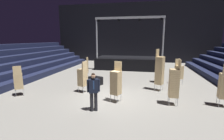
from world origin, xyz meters
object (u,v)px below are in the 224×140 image
at_px(chair_stack_rear_left, 85,68).
at_px(man_with_tie, 94,90).
at_px(chair_stack_front_left, 174,83).
at_px(chair_stack_aisle_left, 18,81).
at_px(equipment_road_case, 96,81).
at_px(chair_stack_mid_right, 179,72).
at_px(chair_stack_mid_left, 160,69).
at_px(chair_stack_rear_centre, 116,82).
at_px(stage_riser, 130,62).
at_px(chair_stack_front_right, 160,70).
at_px(chair_stack_rear_right, 83,77).

bearing_deg(chair_stack_rear_left, man_with_tie, -161.22).
height_order(chair_stack_front_left, chair_stack_aisle_left, chair_stack_front_left).
relative_size(chair_stack_aisle_left, equipment_road_case, 1.90).
height_order(chair_stack_front_left, chair_stack_mid_right, chair_stack_front_left).
height_order(chair_stack_mid_left, chair_stack_rear_centre, chair_stack_rear_centre).
xyz_separation_m(chair_stack_front_left, chair_stack_rear_centre, (-2.78, -0.15, -0.08)).
distance_m(man_with_tie, chair_stack_rear_left, 6.51).
relative_size(chair_stack_rear_centre, chair_stack_aisle_left, 1.20).
xyz_separation_m(chair_stack_rear_left, equipment_road_case, (1.42, -1.79, -0.58)).
xyz_separation_m(stage_riser, chair_stack_front_left, (3.02, -9.69, 0.44)).
distance_m(chair_stack_front_right, chair_stack_rear_right, 4.67).
height_order(chair_stack_mid_right, chair_stack_rear_right, chair_stack_rear_right).
xyz_separation_m(chair_stack_rear_left, chair_stack_aisle_left, (-2.14, -4.83, 0.00)).
height_order(chair_stack_front_left, chair_stack_mid_left, chair_stack_front_left).
bearing_deg(chair_stack_mid_right, stage_riser, -93.66).
bearing_deg(chair_stack_front_left, chair_stack_mid_left, 4.61).
relative_size(man_with_tie, chair_stack_rear_left, 1.01).
bearing_deg(chair_stack_front_left, chair_stack_front_right, 13.00).
height_order(stage_riser, chair_stack_rear_right, stage_riser).
bearing_deg(chair_stack_front_right, chair_stack_front_left, 38.29).
bearing_deg(chair_stack_front_right, equipment_road_case, -71.74).
height_order(chair_stack_rear_right, chair_stack_rear_centre, chair_stack_rear_centre).
bearing_deg(chair_stack_mid_left, chair_stack_rear_right, -159.52).
bearing_deg(chair_stack_rear_left, stage_riser, -36.22).
distance_m(stage_riser, chair_stack_mid_right, 7.00).
xyz_separation_m(man_with_tie, chair_stack_mid_left, (3.22, 5.61, 0.01)).
xyz_separation_m(chair_stack_mid_left, chair_stack_aisle_left, (-7.98, -4.48, -0.13)).
relative_size(stage_riser, chair_stack_rear_right, 3.70).
bearing_deg(man_with_tie, chair_stack_rear_left, -89.13).
bearing_deg(man_with_tie, chair_stack_mid_left, -142.65).
height_order(chair_stack_mid_right, equipment_road_case, chair_stack_mid_right).
xyz_separation_m(chair_stack_front_left, chair_stack_rear_left, (-6.16, 4.54, -0.25)).
bearing_deg(chair_stack_front_left, chair_stack_rear_left, 53.81).
bearing_deg(chair_stack_rear_left, equipment_road_case, -146.49).
height_order(chair_stack_mid_left, chair_stack_rear_right, chair_stack_mid_left).
bearing_deg(chair_stack_rear_left, chair_stack_front_right, -117.23).
xyz_separation_m(chair_stack_mid_left, chair_stack_rear_centre, (-2.46, -4.35, 0.04)).
bearing_deg(chair_stack_mid_right, chair_stack_front_right, 11.51).
bearing_deg(chair_stack_mid_left, chair_stack_mid_right, -25.70).
height_order(chair_stack_rear_left, chair_stack_aisle_left, same).
bearing_deg(chair_stack_front_right, chair_stack_aisle_left, -46.75).
xyz_separation_m(chair_stack_rear_right, chair_stack_rear_centre, (2.21, -1.12, 0.08)).
bearing_deg(chair_stack_aisle_left, chair_stack_mid_left, -11.15).
height_order(chair_stack_mid_right, chair_stack_rear_centre, chair_stack_rear_centre).
xyz_separation_m(chair_stack_rear_centre, equipment_road_case, (-1.96, 2.90, -0.75)).
bearing_deg(stage_riser, chair_stack_aisle_left, -117.90).
bearing_deg(chair_stack_rear_right, chair_stack_front_left, -83.01).
bearing_deg(stage_riser, chair_stack_mid_right, -55.40).
bearing_deg(chair_stack_front_left, chair_stack_mid_right, -13.41).
xyz_separation_m(man_with_tie, chair_stack_front_right, (3.05, 3.64, 0.31)).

